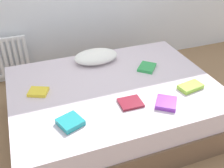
{
  "coord_description": "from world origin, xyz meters",
  "views": [
    {
      "loc": [
        -0.76,
        -1.99,
        1.91
      ],
      "look_at": [
        0.0,
        0.05,
        0.48
      ],
      "focal_mm": 42.4,
      "sensor_mm": 36.0,
      "label": 1
    }
  ],
  "objects": [
    {
      "name": "radiator",
      "position": [
        -0.92,
        1.2,
        0.38
      ],
      "size": [
        0.43,
        0.04,
        0.52
      ],
      "color": "white",
      "rests_on": "ground"
    },
    {
      "name": "textbook_teal",
      "position": [
        -0.52,
        -0.4,
        0.52
      ],
      "size": [
        0.22,
        0.22,
        0.04
      ],
      "primitive_type": "cube",
      "rotation": [
        0.0,
        0.0,
        0.35
      ],
      "color": "teal",
      "rests_on": "bed"
    },
    {
      "name": "textbook_maroon",
      "position": [
        0.03,
        -0.33,
        0.51
      ],
      "size": [
        0.2,
        0.18,
        0.02
      ],
      "primitive_type": "cube",
      "rotation": [
        0.0,
        0.0,
        -0.03
      ],
      "color": "maroon",
      "rests_on": "bed"
    },
    {
      "name": "textbook_green",
      "position": [
        0.44,
        0.17,
        0.52
      ],
      "size": [
        0.25,
        0.26,
        0.03
      ],
      "primitive_type": "cube",
      "rotation": [
        0.0,
        0.0,
        0.83
      ],
      "color": "green",
      "rests_on": "bed"
    },
    {
      "name": "pillow",
      "position": [
        -0.02,
        0.5,
        0.57
      ],
      "size": [
        0.48,
        0.31,
        0.13
      ],
      "primitive_type": "ellipsoid",
      "color": "white",
      "rests_on": "bed"
    },
    {
      "name": "bed",
      "position": [
        0.0,
        0.0,
        0.25
      ],
      "size": [
        2.0,
        1.5,
        0.5
      ],
      "color": "brown",
      "rests_on": "ground"
    },
    {
      "name": "ground_plane",
      "position": [
        0.0,
        0.0,
        0.0
      ],
      "size": [
        8.0,
        8.0,
        0.0
      ],
      "primitive_type": "plane",
      "color": "#93704C"
    },
    {
      "name": "textbook_yellow",
      "position": [
        -0.7,
        0.12,
        0.52
      ],
      "size": [
        0.21,
        0.2,
        0.03
      ],
      "primitive_type": "cube",
      "rotation": [
        0.0,
        0.0,
        -0.42
      ],
      "color": "yellow",
      "rests_on": "bed"
    },
    {
      "name": "textbook_lime",
      "position": [
        0.66,
        -0.31,
        0.52
      ],
      "size": [
        0.25,
        0.16,
        0.04
      ],
      "primitive_type": "cube",
      "rotation": [
        0.0,
        0.0,
        0.16
      ],
      "color": "#8CC638",
      "rests_on": "bed"
    },
    {
      "name": "textbook_purple",
      "position": [
        0.31,
        -0.45,
        0.52
      ],
      "size": [
        0.25,
        0.25,
        0.04
      ],
      "primitive_type": "cube",
      "rotation": [
        0.0,
        0.0,
        -0.62
      ],
      "color": "purple",
      "rests_on": "bed"
    }
  ]
}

